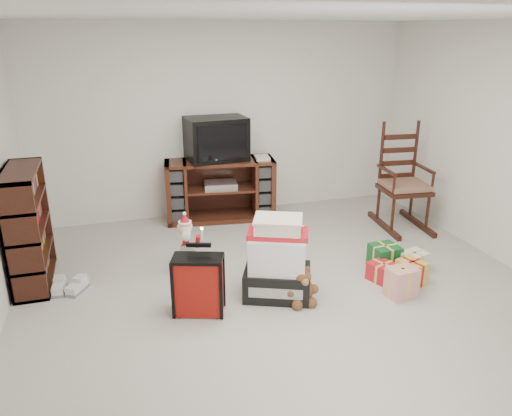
{
  "coord_description": "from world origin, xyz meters",
  "views": [
    {
      "loc": [
        -1.49,
        -3.92,
        2.4
      ],
      "look_at": [
        -0.12,
        0.6,
        0.7
      ],
      "focal_mm": 35.0,
      "sensor_mm": 36.0,
      "label": 1
    }
  ],
  "objects_px": {
    "tv_stand": "(220,190)",
    "red_suitcase": "(199,285)",
    "mrs_claus_figurine": "(186,249)",
    "gift_cluster": "(398,268)",
    "teddy_bear": "(301,287)",
    "sneaker_pair": "(68,287)",
    "santa_figurine": "(286,246)",
    "crt_television": "(216,139)",
    "rocking_chair": "(401,190)",
    "gift_pile": "(278,263)",
    "bookshelf": "(28,229)"
  },
  "relations": [
    {
      "from": "tv_stand",
      "to": "red_suitcase",
      "type": "distance_m",
      "value": 2.38
    },
    {
      "from": "mrs_claus_figurine",
      "to": "gift_cluster",
      "type": "xyz_separation_m",
      "value": [
        2.01,
        -0.83,
        -0.12
      ]
    },
    {
      "from": "teddy_bear",
      "to": "sneaker_pair",
      "type": "height_order",
      "value": "teddy_bear"
    },
    {
      "from": "red_suitcase",
      "to": "gift_cluster",
      "type": "xyz_separation_m",
      "value": [
        2.04,
        0.04,
        -0.16
      ]
    },
    {
      "from": "gift_cluster",
      "to": "teddy_bear",
      "type": "bearing_deg",
      "value": -172.43
    },
    {
      "from": "santa_figurine",
      "to": "crt_television",
      "type": "xyz_separation_m",
      "value": [
        -0.37,
        1.63,
        0.85
      ]
    },
    {
      "from": "mrs_claus_figurine",
      "to": "sneaker_pair",
      "type": "height_order",
      "value": "mrs_claus_figurine"
    },
    {
      "from": "rocking_chair",
      "to": "teddy_bear",
      "type": "distance_m",
      "value": 2.45
    },
    {
      "from": "tv_stand",
      "to": "gift_pile",
      "type": "relative_size",
      "value": 1.9
    },
    {
      "from": "red_suitcase",
      "to": "teddy_bear",
      "type": "relative_size",
      "value": 1.77
    },
    {
      "from": "teddy_bear",
      "to": "sneaker_pair",
      "type": "xyz_separation_m",
      "value": [
        -2.08,
        0.85,
        -0.11
      ]
    },
    {
      "from": "gift_pile",
      "to": "mrs_claus_figurine",
      "type": "relative_size",
      "value": 1.22
    },
    {
      "from": "gift_pile",
      "to": "mrs_claus_figurine",
      "type": "bearing_deg",
      "value": 156.61
    },
    {
      "from": "tv_stand",
      "to": "crt_television",
      "type": "bearing_deg",
      "value": 134.62
    },
    {
      "from": "mrs_claus_figurine",
      "to": "crt_television",
      "type": "bearing_deg",
      "value": 65.08
    },
    {
      "from": "rocking_chair",
      "to": "gift_cluster",
      "type": "bearing_deg",
      "value": -116.26
    },
    {
      "from": "tv_stand",
      "to": "mrs_claus_figurine",
      "type": "relative_size",
      "value": 2.3
    },
    {
      "from": "bookshelf",
      "to": "sneaker_pair",
      "type": "xyz_separation_m",
      "value": [
        0.32,
        -0.34,
        -0.51
      ]
    },
    {
      "from": "gift_pile",
      "to": "sneaker_pair",
      "type": "relative_size",
      "value": 2.17
    },
    {
      "from": "bookshelf",
      "to": "santa_figurine",
      "type": "distance_m",
      "value": 2.58
    },
    {
      "from": "teddy_bear",
      "to": "mrs_claus_figurine",
      "type": "bearing_deg",
      "value": 132.63
    },
    {
      "from": "rocking_chair",
      "to": "gift_cluster",
      "type": "xyz_separation_m",
      "value": [
        -0.83,
        -1.32,
        -0.35
      ]
    },
    {
      "from": "bookshelf",
      "to": "teddy_bear",
      "type": "relative_size",
      "value": 3.21
    },
    {
      "from": "santa_figurine",
      "to": "crt_television",
      "type": "height_order",
      "value": "crt_television"
    },
    {
      "from": "gift_pile",
      "to": "red_suitcase",
      "type": "xyz_separation_m",
      "value": [
        -0.77,
        -0.1,
        -0.06
      ]
    },
    {
      "from": "red_suitcase",
      "to": "rocking_chair",
      "type": "bearing_deg",
      "value": 44.12
    },
    {
      "from": "teddy_bear",
      "to": "crt_television",
      "type": "bearing_deg",
      "value": 95.59
    },
    {
      "from": "red_suitcase",
      "to": "santa_figurine",
      "type": "xyz_separation_m",
      "value": [
        1.06,
        0.67,
        -0.05
      ]
    },
    {
      "from": "gift_pile",
      "to": "tv_stand",
      "type": "bearing_deg",
      "value": 114.27
    },
    {
      "from": "teddy_bear",
      "to": "crt_television",
      "type": "relative_size",
      "value": 0.46
    },
    {
      "from": "bookshelf",
      "to": "rocking_chair",
      "type": "height_order",
      "value": "rocking_chair"
    },
    {
      "from": "red_suitcase",
      "to": "mrs_claus_figurine",
      "type": "distance_m",
      "value": 0.87
    },
    {
      "from": "gift_pile",
      "to": "teddy_bear",
      "type": "xyz_separation_m",
      "value": [
        0.16,
        -0.2,
        -0.18
      ]
    },
    {
      "from": "santa_figurine",
      "to": "sneaker_pair",
      "type": "height_order",
      "value": "santa_figurine"
    },
    {
      "from": "bookshelf",
      "to": "gift_pile",
      "type": "relative_size",
      "value": 1.51
    },
    {
      "from": "gift_cluster",
      "to": "rocking_chair",
      "type": "bearing_deg",
      "value": 57.87
    },
    {
      "from": "bookshelf",
      "to": "mrs_claus_figurine",
      "type": "bearing_deg",
      "value": -8.03
    },
    {
      "from": "bookshelf",
      "to": "sneaker_pair",
      "type": "height_order",
      "value": "bookshelf"
    },
    {
      "from": "santa_figurine",
      "to": "gift_cluster",
      "type": "xyz_separation_m",
      "value": [
        0.98,
        -0.63,
        -0.11
      ]
    },
    {
      "from": "bookshelf",
      "to": "gift_pile",
      "type": "height_order",
      "value": "bookshelf"
    },
    {
      "from": "tv_stand",
      "to": "crt_television",
      "type": "xyz_separation_m",
      "value": [
        -0.03,
        0.04,
        0.67
      ]
    },
    {
      "from": "rocking_chair",
      "to": "sneaker_pair",
      "type": "relative_size",
      "value": 3.86
    },
    {
      "from": "gift_pile",
      "to": "crt_television",
      "type": "distance_m",
      "value": 2.32
    },
    {
      "from": "red_suitcase",
      "to": "teddy_bear",
      "type": "bearing_deg",
      "value": 12.29
    },
    {
      "from": "tv_stand",
      "to": "rocking_chair",
      "type": "relative_size",
      "value": 1.07
    },
    {
      "from": "rocking_chair",
      "to": "red_suitcase",
      "type": "height_order",
      "value": "rocking_chair"
    },
    {
      "from": "bookshelf",
      "to": "sneaker_pair",
      "type": "distance_m",
      "value": 0.69
    },
    {
      "from": "tv_stand",
      "to": "gift_cluster",
      "type": "bearing_deg",
      "value": -51.61
    },
    {
      "from": "mrs_claus_figurine",
      "to": "gift_cluster",
      "type": "relative_size",
      "value": 0.79
    },
    {
      "from": "bookshelf",
      "to": "gift_cluster",
      "type": "distance_m",
      "value": 3.68
    }
  ]
}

